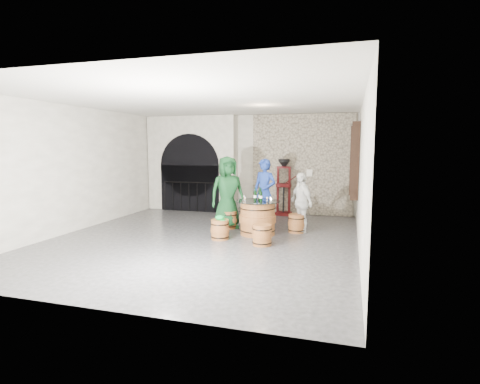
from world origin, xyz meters
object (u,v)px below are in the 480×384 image
(corking_press, at_px, (284,183))
(barrel_table, at_px, (258,218))
(barrel_stool_far, at_px, (264,218))
(barrel_stool_near_right, at_px, (262,235))
(side_barrel, at_px, (227,207))
(person_green, at_px, (228,192))
(barrel_stool_left, at_px, (229,220))
(person_blue, at_px, (264,192))
(wine_bottle_center, at_px, (261,196))
(wine_bottle_right, at_px, (260,195))
(person_white, at_px, (301,202))
(wine_bottle_left, at_px, (255,195))
(barrel_stool_near_left, at_px, (220,230))
(barrel_stool_right, at_px, (297,223))

(corking_press, bearing_deg, barrel_table, -89.62)
(barrel_stool_far, bearing_deg, barrel_stool_near_right, -78.25)
(barrel_stool_near_right, bearing_deg, side_barrel, 120.58)
(barrel_table, relative_size, person_green, 0.57)
(barrel_stool_left, relative_size, barrel_stool_near_right, 1.00)
(person_blue, xyz_separation_m, side_barrel, (-1.45, 1.10, -0.64))
(side_barrel, bearing_deg, barrel_stool_left, -69.71)
(wine_bottle_center, xyz_separation_m, wine_bottle_right, (-0.08, 0.19, 0.00))
(person_white, height_order, side_barrel, person_white)
(wine_bottle_left, height_order, wine_bottle_right, same)
(wine_bottle_center, bearing_deg, barrel_table, 157.55)
(barrel_stool_far, xyz_separation_m, person_green, (-0.88, -0.50, 0.73))
(barrel_stool_far, height_order, corking_press, corking_press)
(wine_bottle_center, bearing_deg, side_barrel, 125.93)
(wine_bottle_left, distance_m, corking_press, 2.82)
(barrel_stool_left, bearing_deg, wine_bottle_center, -28.46)
(barrel_stool_near_left, xyz_separation_m, wine_bottle_right, (0.75, 0.88, 0.74))
(barrel_table, relative_size, barrel_stool_far, 2.36)
(barrel_table, xyz_separation_m, barrel_stool_near_left, (-0.73, -0.72, -0.19))
(barrel_stool_far, relative_size, wine_bottle_center, 1.44)
(corking_press, bearing_deg, person_white, -66.25)
(side_barrel, bearing_deg, barrel_stool_far, -38.68)
(person_green, height_order, wine_bottle_right, person_green)
(wine_bottle_center, bearing_deg, corking_press, 88.71)
(barrel_stool_near_right, relative_size, wine_bottle_center, 1.44)
(barrel_stool_left, distance_m, wine_bottle_left, 1.21)
(wine_bottle_center, bearing_deg, barrel_stool_far, 98.62)
(wine_bottle_center, bearing_deg, wine_bottle_left, 160.81)
(barrel_stool_left, height_order, barrel_stool_right, same)
(barrel_stool_left, xyz_separation_m, wine_bottle_center, (0.99, -0.54, 0.74))
(barrel_stool_near_right, height_order, side_barrel, side_barrel)
(barrel_table, height_order, wine_bottle_center, wine_bottle_center)
(barrel_stool_left, height_order, corking_press, corking_press)
(wine_bottle_right, bearing_deg, barrel_stool_left, 159.38)
(barrel_stool_right, distance_m, corking_press, 2.57)
(side_barrel, bearing_deg, person_green, -71.03)
(person_white, bearing_deg, barrel_stool_near_right, -61.50)
(wine_bottle_center, bearing_deg, barrel_stool_near_left, -140.00)
(person_green, distance_m, person_white, 1.96)
(barrel_stool_near_left, distance_m, wine_bottle_right, 1.37)
(barrel_stool_far, height_order, wine_bottle_left, wine_bottle_left)
(person_blue, distance_m, wine_bottle_center, 1.14)
(person_green, height_order, person_blue, person_green)
(barrel_table, bearing_deg, person_white, 29.63)
(barrel_table, bearing_deg, wine_bottle_right, 85.40)
(barrel_table, xyz_separation_m, wine_bottle_center, (0.09, -0.04, 0.56))
(wine_bottle_center, bearing_deg, barrel_stool_near_right, -74.78)
(barrel_stool_far, relative_size, barrel_stool_right, 1.00)
(barrel_stool_right, bearing_deg, wine_bottle_left, -153.09)
(person_blue, bearing_deg, barrel_table, -68.36)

